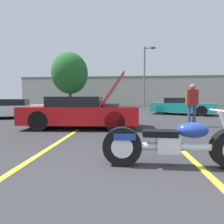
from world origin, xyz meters
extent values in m
plane|color=#2D2D30|center=(0.00, 0.00, 0.00)|extent=(80.00, 80.00, 0.00)
cube|color=yellow|center=(-1.84, 1.86, 0.00)|extent=(0.12, 5.78, 0.01)
cube|color=yellow|center=(1.18, 1.86, 0.00)|extent=(0.12, 5.78, 0.01)
cube|color=beige|center=(0.00, 26.00, 2.20)|extent=(32.00, 4.00, 4.40)
cube|color=slate|center=(0.00, 26.00, 4.25)|extent=(32.00, 4.20, 0.30)
cylinder|color=slate|center=(1.84, 17.87, 3.36)|extent=(0.18, 0.18, 6.72)
cylinder|color=slate|center=(2.29, 17.87, 6.57)|extent=(0.90, 0.10, 0.10)
cube|color=#4C4C51|center=(2.74, 17.87, 6.57)|extent=(0.44, 0.28, 0.16)
cylinder|color=brown|center=(-6.20, 17.14, 1.12)|extent=(0.32, 0.32, 2.24)
ellipsoid|color=#236028|center=(-6.20, 17.14, 3.90)|extent=(3.87, 3.87, 4.44)
cylinder|color=black|center=(-0.13, 1.40, 0.33)|extent=(0.66, 0.16, 0.66)
cylinder|color=silver|center=(-0.13, 1.40, 0.33)|extent=(0.36, 0.17, 0.36)
cylinder|color=silver|center=(0.76, 1.40, 0.35)|extent=(1.51, 0.12, 0.12)
cube|color=silver|center=(0.63, 1.40, 0.39)|extent=(0.36, 0.24, 0.28)
ellipsoid|color=navy|center=(1.03, 1.40, 0.63)|extent=(0.50, 0.28, 0.26)
cube|color=black|center=(0.49, 1.40, 0.57)|extent=(0.56, 0.26, 0.10)
cube|color=navy|center=(-0.08, 1.40, 0.51)|extent=(0.36, 0.22, 0.10)
cylinder|color=silver|center=(1.45, 1.40, 0.95)|extent=(0.04, 0.70, 0.04)
cylinder|color=silver|center=(0.36, 1.51, 0.29)|extent=(1.15, 0.09, 0.09)
cube|color=red|center=(-1.84, 5.19, 0.52)|extent=(4.41, 2.01, 0.65)
cube|color=black|center=(-2.01, 5.18, 1.03)|extent=(2.03, 1.70, 0.37)
cylinder|color=black|center=(-0.46, 4.49, 0.36)|extent=(0.73, 0.26, 0.72)
cylinder|color=black|center=(-0.55, 6.04, 0.36)|extent=(0.73, 0.26, 0.72)
cylinder|color=black|center=(-3.13, 4.34, 0.36)|extent=(0.73, 0.26, 0.72)
cylinder|color=black|center=(-3.22, 5.89, 0.36)|extent=(0.73, 0.26, 0.72)
cube|color=red|center=(-0.61, 5.26, 1.47)|extent=(0.99, 1.68, 1.26)
cube|color=#4C4C51|center=(-0.66, 5.26, 0.81)|extent=(0.65, 1.01, 0.28)
cube|color=teal|center=(3.95, 11.57, 0.52)|extent=(4.63, 3.41, 0.65)
cube|color=black|center=(3.80, 11.64, 1.03)|extent=(2.42, 2.33, 0.37)
cylinder|color=black|center=(4.83, 10.28, 0.35)|extent=(0.72, 0.47, 0.69)
cylinder|color=black|center=(5.49, 11.84, 0.35)|extent=(0.72, 0.47, 0.69)
cylinder|color=black|center=(2.42, 11.29, 0.35)|extent=(0.72, 0.47, 0.69)
cylinder|color=black|center=(3.08, 12.86, 0.35)|extent=(0.72, 0.47, 0.69)
cube|color=silver|center=(-6.94, 8.42, 0.46)|extent=(4.96, 3.50, 0.59)
cube|color=black|center=(-7.11, 8.36, 0.94)|extent=(2.56, 2.39, 0.37)
cylinder|color=black|center=(-5.31, 8.14, 0.31)|extent=(0.65, 0.43, 0.61)
cylinder|color=black|center=(-5.95, 9.75, 0.31)|extent=(0.65, 0.43, 0.61)
cylinder|color=#38476B|center=(2.52, 5.86, 0.42)|extent=(0.12, 0.12, 0.84)
cylinder|color=#38476B|center=(2.72, 5.86, 0.42)|extent=(0.12, 0.12, 0.84)
cube|color=maroon|center=(2.62, 5.86, 1.18)|extent=(0.36, 0.20, 0.67)
cylinder|color=#9E704C|center=(2.40, 5.86, 1.21)|extent=(0.08, 0.08, 0.60)
cylinder|color=#9E704C|center=(2.84, 5.86, 1.21)|extent=(0.08, 0.08, 0.60)
sphere|color=#9E704C|center=(2.62, 5.86, 1.63)|extent=(0.23, 0.23, 0.23)
camera|label=1|loc=(-0.05, -1.53, 1.14)|focal=28.00mm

